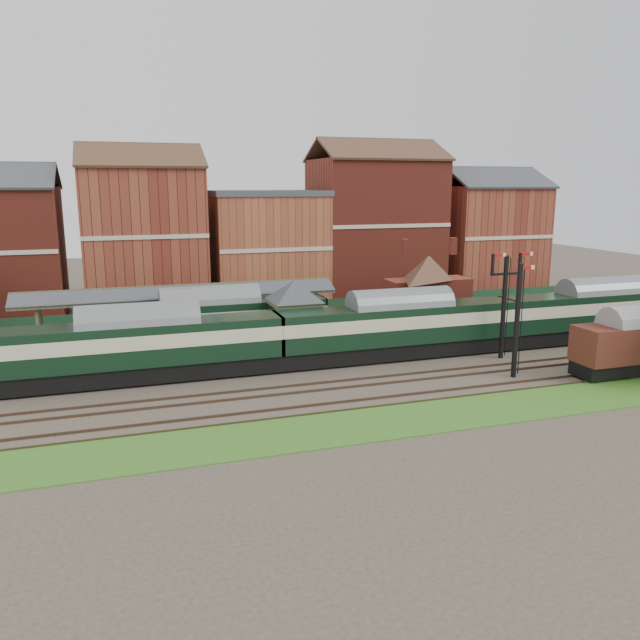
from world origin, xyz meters
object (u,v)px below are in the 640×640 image
object	(u,v)px
signal_box	(295,316)
platform_railcar	(211,321)
semaphore_bracket	(505,299)
dmu_train	(399,325)

from	to	relation	value
signal_box	platform_railcar	world-z (taller)	signal_box
signal_box	semaphore_bracket	world-z (taller)	semaphore_bracket
semaphore_bracket	platform_railcar	size ratio (longest dim) A/B	0.43
dmu_train	platform_railcar	bearing A→B (deg)	154.37
semaphore_bracket	signal_box	bearing A→B (deg)	159.08
signal_box	semaphore_bracket	bearing A→B (deg)	-20.92
signal_box	platform_railcar	bearing A→B (deg)	151.86
dmu_train	signal_box	bearing A→B (deg)	156.49
semaphore_bracket	platform_railcar	bearing A→B (deg)	156.91
dmu_train	platform_railcar	xyz separation A→B (m)	(-13.55, 6.50, -0.05)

